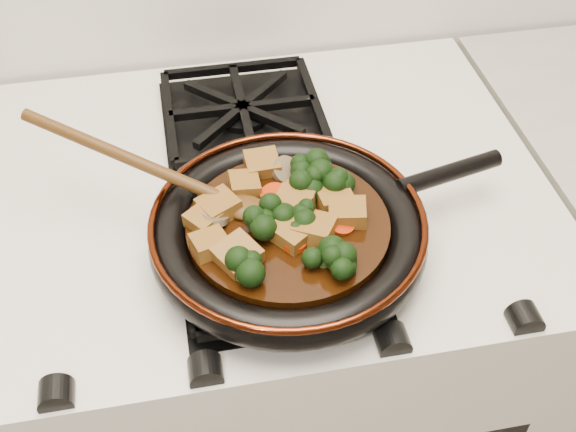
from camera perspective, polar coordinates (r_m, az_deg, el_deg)
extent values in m
cube|color=silver|center=(1.30, -1.76, -12.29)|extent=(0.76, 0.60, 0.90)
cylinder|color=black|center=(0.84, 0.00, -1.80)|extent=(0.29, 0.29, 0.01)
torus|color=black|center=(0.83, 0.00, -1.37)|extent=(0.32, 0.32, 0.04)
torus|color=#49190A|center=(0.82, 0.00, -0.35)|extent=(0.32, 0.32, 0.01)
cylinder|color=black|center=(0.91, 12.63, 3.36)|extent=(0.14, 0.05, 0.02)
cylinder|color=black|center=(0.83, 0.00, -1.03)|extent=(0.23, 0.23, 0.02)
cube|color=brown|center=(0.84, 0.98, 1.65)|extent=(0.05, 0.05, 0.03)
cube|color=brown|center=(0.82, 4.73, 0.19)|extent=(0.05, 0.05, 0.03)
cube|color=brown|center=(0.82, -6.70, -0.32)|extent=(0.05, 0.05, 0.02)
cube|color=brown|center=(0.83, 0.36, 0.80)|extent=(0.06, 0.06, 0.03)
cube|color=brown|center=(0.88, -2.06, 4.08)|extent=(0.04, 0.04, 0.03)
cube|color=brown|center=(0.77, -4.01, -3.16)|extent=(0.06, 0.06, 0.03)
cube|color=brown|center=(0.83, -5.48, 0.70)|extent=(0.06, 0.05, 0.03)
cube|color=brown|center=(0.80, 2.12, -1.09)|extent=(0.06, 0.06, 0.03)
cube|color=brown|center=(0.79, -6.20, -2.26)|extent=(0.05, 0.04, 0.02)
cube|color=brown|center=(0.84, 3.67, 1.38)|extent=(0.04, 0.04, 0.02)
cube|color=brown|center=(0.86, -3.47, 2.46)|extent=(0.04, 0.04, 0.02)
cube|color=brown|center=(0.79, 0.26, -1.46)|extent=(0.05, 0.06, 0.02)
cylinder|color=#B02604|center=(0.79, 0.52, -2.20)|extent=(0.03, 0.03, 0.01)
cylinder|color=#B02604|center=(0.81, 4.26, -0.66)|extent=(0.03, 0.03, 0.02)
cylinder|color=#B02604|center=(0.85, -1.20, 1.72)|extent=(0.03, 0.03, 0.01)
cylinder|color=#B02604|center=(0.85, -1.09, 1.95)|extent=(0.03, 0.03, 0.01)
cylinder|color=#B02604|center=(0.79, -3.95, -2.31)|extent=(0.03, 0.03, 0.01)
cylinder|color=brown|center=(0.82, -5.84, -0.09)|extent=(0.05, 0.05, 0.02)
cylinder|color=brown|center=(0.82, -5.86, -0.27)|extent=(0.04, 0.04, 0.02)
cylinder|color=brown|center=(0.88, -0.25, 3.66)|extent=(0.05, 0.05, 0.03)
ellipsoid|color=#482B0F|center=(0.83, -3.51, 0.70)|extent=(0.07, 0.06, 0.02)
cylinder|color=#482B0F|center=(0.86, -12.17, 4.34)|extent=(0.02, 0.02, 0.28)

